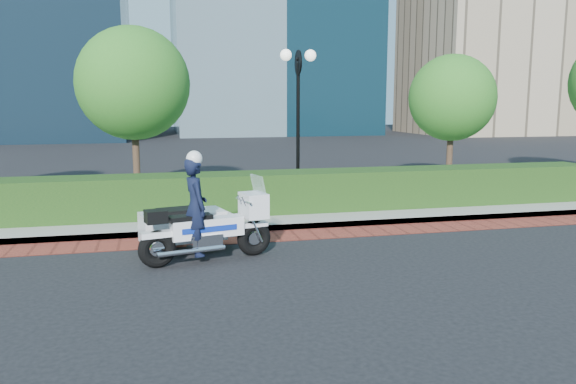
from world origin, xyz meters
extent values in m
plane|color=black|center=(0.00, 0.00, 0.00)|extent=(120.00, 120.00, 0.00)
cube|color=maroon|center=(0.00, 1.50, 0.01)|extent=(60.00, 1.00, 0.01)
cube|color=gray|center=(0.00, 6.00, 0.07)|extent=(60.00, 8.00, 0.15)
cube|color=black|center=(0.00, 3.60, 0.65)|extent=(18.00, 1.20, 1.00)
cylinder|color=black|center=(1.00, 5.20, 0.30)|extent=(0.30, 0.30, 0.30)
cylinder|color=black|center=(1.00, 5.20, 2.15)|extent=(0.10, 0.10, 3.70)
cylinder|color=black|center=(1.00, 5.20, 4.00)|extent=(0.04, 0.70, 0.70)
sphere|color=white|center=(0.65, 5.20, 4.20)|extent=(0.32, 0.32, 0.32)
sphere|color=white|center=(1.35, 5.20, 4.20)|extent=(0.32, 0.32, 0.32)
cylinder|color=#332319|center=(-3.50, 6.50, 1.23)|extent=(0.20, 0.20, 2.17)
sphere|color=#1B5916|center=(-3.50, 6.50, 3.44)|extent=(3.20, 3.20, 3.20)
cylinder|color=#332319|center=(6.50, 6.50, 1.11)|extent=(0.20, 0.20, 1.92)
sphere|color=#1B5916|center=(6.50, 6.50, 3.05)|extent=(2.80, 2.80, 2.80)
torus|color=black|center=(-2.98, -0.34, 0.34)|extent=(0.71, 0.36, 0.68)
torus|color=black|center=(-1.17, 0.08, 0.34)|extent=(0.71, 0.36, 0.68)
cube|color=silver|center=(-2.08, -0.13, 0.64)|extent=(1.38, 0.63, 0.35)
cube|color=silver|center=(-2.13, -0.14, 0.39)|extent=(0.65, 0.53, 0.29)
cube|color=silver|center=(-1.17, 0.08, 0.98)|extent=(0.53, 0.65, 0.46)
cube|color=silver|center=(-1.07, 0.10, 1.34)|extent=(0.24, 0.53, 0.41)
cube|color=black|center=(-2.38, -0.20, 0.85)|extent=(0.82, 0.48, 0.10)
cube|color=black|center=(-2.98, -0.34, 0.93)|extent=(0.43, 0.40, 0.23)
cube|color=silver|center=(-2.48, 0.68, 0.52)|extent=(1.72, 1.07, 0.57)
cube|color=black|center=(-2.58, 0.66, 0.83)|extent=(0.82, 0.67, 0.08)
torus|color=black|center=(-2.69, 1.14, 0.26)|extent=(0.54, 0.28, 0.52)
imported|color=black|center=(-2.28, -0.18, 1.05)|extent=(0.56, 0.73, 1.78)
sphere|color=white|center=(-2.28, -0.18, 1.92)|extent=(0.29, 0.29, 0.29)
camera|label=1|loc=(-2.94, -10.25, 2.91)|focal=35.00mm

